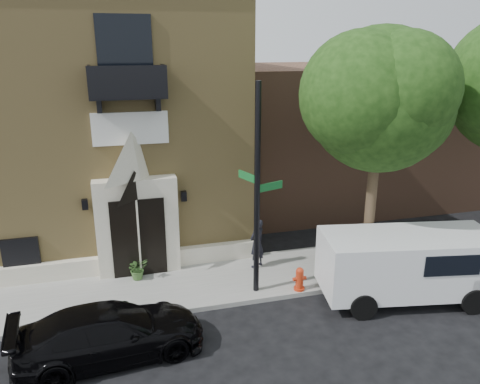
% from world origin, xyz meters
% --- Properties ---
extents(ground, '(120.00, 120.00, 0.00)m').
position_xyz_m(ground, '(0.00, 0.00, 0.00)').
color(ground, black).
rests_on(ground, ground).
extents(sidewalk, '(42.00, 3.00, 0.15)m').
position_xyz_m(sidewalk, '(1.00, 1.50, 0.07)').
color(sidewalk, gray).
rests_on(sidewalk, ground).
extents(church, '(12.20, 11.01, 9.30)m').
position_xyz_m(church, '(-2.99, 7.95, 4.63)').
color(church, tan).
rests_on(church, ground).
extents(neighbour_building, '(18.00, 8.00, 6.40)m').
position_xyz_m(neighbour_building, '(12.00, 9.00, 3.20)').
color(neighbour_building, brown).
rests_on(neighbour_building, ground).
extents(street_tree_left, '(4.97, 4.38, 7.77)m').
position_xyz_m(street_tree_left, '(6.03, 0.35, 5.87)').
color(street_tree_left, '#38281C').
rests_on(street_tree_left, sidewalk).
extents(black_sedan, '(4.71, 2.28, 1.32)m').
position_xyz_m(black_sedan, '(-1.98, -1.37, 0.66)').
color(black_sedan, black).
rests_on(black_sedan, ground).
extents(cargo_van, '(5.34, 2.88, 2.07)m').
position_xyz_m(cargo_van, '(6.77, -0.91, 1.16)').
color(cargo_van, white).
rests_on(cargo_van, ground).
extents(street_sign, '(1.19, 0.96, 6.29)m').
position_xyz_m(street_sign, '(2.34, 0.55, 3.32)').
color(street_sign, black).
rests_on(street_sign, sidewalk).
extents(fire_hydrant, '(0.42, 0.34, 0.74)m').
position_xyz_m(fire_hydrant, '(3.62, 0.20, 0.52)').
color(fire_hydrant, '#B82E12').
rests_on(fire_hydrant, sidewalk).
extents(dumpster, '(2.21, 1.63, 1.29)m').
position_xyz_m(dumpster, '(6.25, 0.78, 0.80)').
color(dumpster, '#0F391B').
rests_on(dumpster, sidewalk).
extents(planter, '(0.78, 0.73, 0.71)m').
position_xyz_m(planter, '(-1.11, 2.23, 0.50)').
color(planter, '#426930').
rests_on(planter, sidewalk).
extents(pedestrian_near, '(0.75, 0.68, 1.71)m').
position_xyz_m(pedestrian_near, '(2.82, 2.04, 1.01)').
color(pedestrian_near, black).
rests_on(pedestrian_near, sidewalk).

